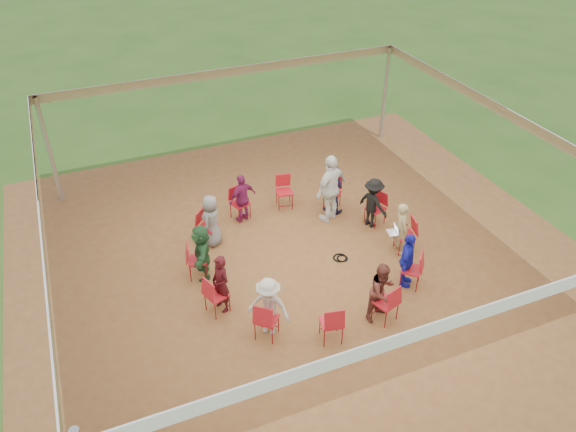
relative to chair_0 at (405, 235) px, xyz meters
name	(u,v)px	position (x,y,z in m)	size (l,w,h in m)	color
ground	(304,263)	(-2.39, 0.49, -0.45)	(80.00, 80.00, 0.00)	#2C5219
dirt_patch	(304,262)	(-2.39, 0.49, -0.44)	(13.00, 13.00, 0.00)	brown
tent	(306,175)	(-2.39, 0.49, 1.92)	(10.33, 10.33, 3.00)	#B2B2B7
chair_0	(405,235)	(0.00, 0.00, 0.00)	(0.42, 0.44, 0.90)	red
chair_1	(375,209)	(-0.07, 1.26, 0.00)	(0.42, 0.44, 0.90)	red
chair_2	(332,194)	(-0.77, 2.32, 0.00)	(0.42, 0.44, 0.90)	red
chair_3	(284,192)	(-1.90, 2.89, 0.00)	(0.42, 0.44, 0.90)	red
chair_4	(240,204)	(-3.16, 2.81, 0.00)	(0.42, 0.44, 0.90)	red
chair_5	(208,227)	(-4.22, 2.12, 0.00)	(0.42, 0.44, 0.90)	red
chair_6	(197,260)	(-4.78, 0.99, 0.00)	(0.42, 0.44, 0.90)	red
chair_7	(217,295)	(-4.71, -0.28, 0.00)	(0.42, 0.44, 0.90)	red
chair_8	(267,319)	(-4.02, -1.33, 0.00)	(0.42, 0.44, 0.90)	red
chair_9	(331,323)	(-2.89, -1.90, 0.00)	(0.42, 0.44, 0.90)	red
chair_10	(386,303)	(-1.62, -1.83, 0.00)	(0.42, 0.44, 0.90)	red
chair_11	(411,269)	(-0.57, -1.13, 0.00)	(0.42, 0.44, 0.90)	red
person_seated_0	(401,228)	(-0.12, 0.02, 0.22)	(0.49, 0.32, 1.34)	#9C905F
person_seated_1	(373,203)	(-0.19, 1.22, 0.22)	(0.86, 0.43, 1.34)	black
person_seated_2	(331,189)	(-0.85, 2.23, 0.22)	(0.65, 0.37, 1.34)	#1A1A43
person_seated_3	(243,198)	(-3.12, 2.70, 0.22)	(0.78, 0.40, 1.34)	#801E54
person_seated_4	(212,221)	(-4.13, 2.04, 0.22)	(0.65, 0.37, 1.34)	slate
person_seated_5	(202,252)	(-4.67, 0.96, 0.22)	(1.24, 0.46, 1.34)	#25522D
person_seated_6	(221,284)	(-4.60, -0.24, 0.22)	(0.49, 0.32, 1.34)	#380B0F
person_seated_7	(269,307)	(-3.94, -1.24, 0.22)	(0.86, 0.43, 1.34)	#B3ABA0
person_seated_8	(382,291)	(-1.66, -1.71, 0.22)	(0.65, 0.37, 1.34)	brown
person_seated_9	(407,260)	(-0.66, -1.05, 0.22)	(0.78, 0.40, 1.34)	#1A20B0
standing_person	(331,188)	(-1.04, 1.89, 0.48)	(1.08, 0.55, 1.84)	white
cable_coil	(341,258)	(-1.53, 0.29, -0.43)	(0.37, 0.37, 0.03)	black
laptop	(394,230)	(-0.28, 0.06, 0.18)	(0.29, 0.34, 0.20)	#B7B7BC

